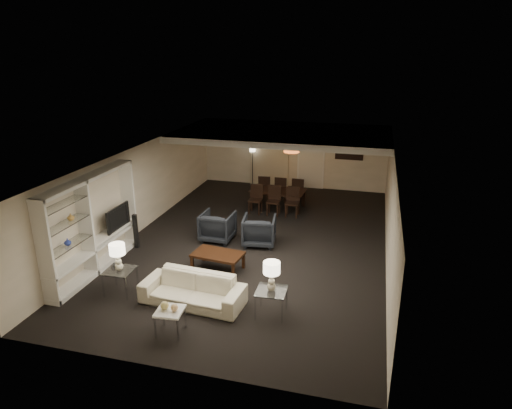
{
  "coord_description": "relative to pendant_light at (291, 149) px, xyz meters",
  "views": [
    {
      "loc": [
        2.98,
        -11.27,
        5.18
      ],
      "look_at": [
        0.0,
        0.0,
        1.1
      ],
      "focal_mm": 32.0,
      "sensor_mm": 36.0,
      "label": 1
    }
  ],
  "objects": [
    {
      "name": "side_table_left",
      "position": [
        -2.47,
        -6.94,
        -1.64
      ],
      "size": [
        0.62,
        0.62,
        0.56
      ],
      "primitive_type": null,
      "rotation": [
        0.0,
        0.0,
        0.04
      ],
      "color": "white",
      "rests_on": "floor"
    },
    {
      "name": "chair_nm",
      "position": [
        -0.31,
        -1.28,
        -1.45
      ],
      "size": [
        0.44,
        0.44,
        0.93
      ],
      "primitive_type": null,
      "rotation": [
        0.0,
        0.0,
        0.02
      ],
      "color": "black",
      "rests_on": "floor"
    },
    {
      "name": "television",
      "position": [
        -3.58,
        -5.21,
        -0.88
      ],
      "size": [
        1.01,
        0.13,
        0.58
      ],
      "primitive_type": "imported",
      "rotation": [
        0.0,
        0.0,
        1.57
      ],
      "color": "black",
      "rests_on": "media_unit"
    },
    {
      "name": "floor",
      "position": [
        -0.3,
        -3.5,
        -1.92
      ],
      "size": [
        11.0,
        11.0,
        0.0
      ],
      "primitive_type": "plane",
      "color": "black",
      "rests_on": "ground"
    },
    {
      "name": "pendant_light",
      "position": [
        0.0,
        0.0,
        0.0
      ],
      "size": [
        0.52,
        0.52,
        0.24
      ],
      "primitive_type": "cylinder",
      "color": "#D8591E",
      "rests_on": "ceiling_soffit"
    },
    {
      "name": "ceiling_soffit",
      "position": [
        -0.3,
        0.0,
        0.48
      ],
      "size": [
        7.0,
        4.0,
        0.2
      ],
      "primitive_type": "cube",
      "color": "silver",
      "rests_on": "ceiling"
    },
    {
      "name": "table_lamp_left",
      "position": [
        -2.47,
        -6.94,
        -1.05
      ],
      "size": [
        0.37,
        0.37,
        0.62
      ],
      "primitive_type": null,
      "rotation": [
        0.0,
        0.0,
        0.08
      ],
      "color": "beige",
      "rests_on": "side_table_left"
    },
    {
      "name": "chair_nl",
      "position": [
        -0.91,
        -1.28,
        -1.45
      ],
      "size": [
        0.44,
        0.44,
        0.93
      ],
      "primitive_type": null,
      "rotation": [
        0.0,
        0.0,
        -0.01
      ],
      "color": "black",
      "rests_on": "floor"
    },
    {
      "name": "wall_left",
      "position": [
        -3.8,
        -3.5,
        -0.67
      ],
      "size": [
        0.02,
        11.0,
        2.5
      ],
      "primitive_type": "cube",
      "color": "beige",
      "rests_on": "ground"
    },
    {
      "name": "curtains",
      "position": [
        -1.2,
        1.92,
        -0.72
      ],
      "size": [
        1.5,
        0.12,
        2.4
      ],
      "primitive_type": "cube",
      "color": "beige",
      "rests_on": "wall_back"
    },
    {
      "name": "chair_fl",
      "position": [
        -0.91,
        0.02,
        -1.45
      ],
      "size": [
        0.47,
        0.47,
        0.93
      ],
      "primitive_type": null,
      "rotation": [
        0.0,
        0.0,
        3.24
      ],
      "color": "black",
      "rests_on": "floor"
    },
    {
      "name": "vase_amber",
      "position": [
        -3.61,
        -6.82,
        -0.28
      ],
      "size": [
        0.15,
        0.15,
        0.16
      ],
      "primitive_type": "imported",
      "color": "gold",
      "rests_on": "media_unit"
    },
    {
      "name": "door",
      "position": [
        0.4,
        1.97,
        -0.87
      ],
      "size": [
        0.9,
        0.05,
        2.1
      ],
      "primitive_type": "cube",
      "color": "silver",
      "rests_on": "wall_back"
    },
    {
      "name": "chair_nr",
      "position": [
        0.29,
        -1.28,
        -1.45
      ],
      "size": [
        0.46,
        0.46,
        0.93
      ],
      "primitive_type": null,
      "rotation": [
        0.0,
        0.0,
        0.06
      ],
      "color": "black",
      "rests_on": "floor"
    },
    {
      "name": "armchair_right",
      "position": [
        -0.17,
        -3.64,
        -1.51
      ],
      "size": [
        0.98,
        1.0,
        0.81
      ],
      "primitive_type": "imported",
      "rotation": [
        0.0,
        0.0,
        3.28
      ],
      "color": "black",
      "rests_on": "floor"
    },
    {
      "name": "side_table_right",
      "position": [
        0.93,
        -6.94,
        -1.64
      ],
      "size": [
        0.62,
        0.62,
        0.56
      ],
      "primitive_type": null,
      "rotation": [
        0.0,
        0.0,
        0.03
      ],
      "color": "white",
      "rests_on": "floor"
    },
    {
      "name": "chair_fm",
      "position": [
        -0.31,
        0.02,
        -1.45
      ],
      "size": [
        0.45,
        0.45,
        0.93
      ],
      "primitive_type": null,
      "rotation": [
        0.0,
        0.0,
        3.11
      ],
      "color": "black",
      "rests_on": "floor"
    },
    {
      "name": "table_lamp_right",
      "position": [
        0.93,
        -6.94,
        -1.05
      ],
      "size": [
        0.35,
        0.35,
        0.62
      ],
      "primitive_type": null,
      "rotation": [
        0.0,
        0.0,
        -0.05
      ],
      "color": "beige",
      "rests_on": "side_table_right"
    },
    {
      "name": "floor_lamp",
      "position": [
        -1.81,
        1.7,
        -1.14
      ],
      "size": [
        0.23,
        0.23,
        1.56
      ],
      "primitive_type": null,
      "rotation": [
        0.0,
        0.0,
        -0.04
      ],
      "color": "black",
      "rests_on": "floor"
    },
    {
      "name": "media_unit",
      "position": [
        -3.61,
        -6.1,
        -0.74
      ],
      "size": [
        0.38,
        3.4,
        2.35
      ],
      "primitive_type": null,
      "color": "white",
      "rests_on": "wall_left"
    },
    {
      "name": "ceiling",
      "position": [
        -0.3,
        -3.5,
        0.58
      ],
      "size": [
        7.0,
        11.0,
        0.02
      ],
      "primitive_type": "cube",
      "color": "silver",
      "rests_on": "ground"
    },
    {
      "name": "painting",
      "position": [
        1.8,
        1.96,
        -0.37
      ],
      "size": [
        0.95,
        0.04,
        0.65
      ],
      "primitive_type": "cube",
      "color": "#142D38",
      "rests_on": "wall_back"
    },
    {
      "name": "wall_back",
      "position": [
        -0.3,
        2.0,
        -0.67
      ],
      "size": [
        7.0,
        0.02,
        2.5
      ],
      "primitive_type": "cube",
      "color": "beige",
      "rests_on": "ground"
    },
    {
      "name": "wall_front",
      "position": [
        -0.3,
        -9.0,
        -0.67
      ],
      "size": [
        7.0,
        0.02,
        2.5
      ],
      "primitive_type": "cube",
      "color": "beige",
      "rests_on": "ground"
    },
    {
      "name": "coffee_table",
      "position": [
        -0.77,
        -5.34,
        -1.71
      ],
      "size": [
        1.27,
        0.84,
        0.43
      ],
      "primitive_type": null,
      "rotation": [
        0.0,
        0.0,
        -0.12
      ],
      "color": "black",
      "rests_on": "floor"
    },
    {
      "name": "gold_gourd_a",
      "position": [
        -0.87,
        -8.04,
        -1.34
      ],
      "size": [
        0.16,
        0.16,
        0.16
      ],
      "primitive_type": "sphere",
      "color": "#D0BF6E",
      "rests_on": "marble_table"
    },
    {
      "name": "chair_fr",
      "position": [
        0.29,
        0.02,
        -1.45
      ],
      "size": [
        0.46,
        0.46,
        0.93
      ],
      "primitive_type": null,
      "rotation": [
        0.0,
        0.0,
        3.08
      ],
      "color": "black",
      "rests_on": "floor"
    },
    {
      "name": "gold_gourd_b",
      "position": [
        -0.67,
        -8.04,
        -1.35
      ],
      "size": [
        0.14,
        0.14,
        0.14
      ],
      "primitive_type": "sphere",
      "color": "#EFBC7E",
      "rests_on": "marble_table"
    },
    {
      "name": "dining_table",
      "position": [
        -0.31,
        -0.63,
        -1.61
      ],
      "size": [
        1.85,
        1.12,
        0.63
      ],
      "primitive_type": "imported",
      "rotation": [
        0.0,
        0.0,
        -0.07
      ],
      "color": "black",
      "rests_on": "floor"
    },
    {
      "name": "wall_right",
      "position": [
        3.2,
        -3.5,
        -0.67
      ],
      "size": [
        0.02,
        11.0,
        2.5
      ],
      "primitive_type": "cube",
      "color": "beige",
      "rests_on": "ground"
    },
    {
      "name": "sofa",
      "position": [
        -0.77,
        -6.94,
        -1.6
      ],
      "size": [
        2.24,
        1.02,
        0.64
      ],
      "primitive_type": "imported",
      "rotation": [
        0.0,
        0.0,
        -0.08
      ],
      "color": "beige",
      "rests_on": "floor"
    },
    {
      "name": "armchair_left",
      "position": [
        -1.37,
        -3.64,
        -1.51
      ],
      "size": [
        0.88,
        0.91,
        0.81
      ],
      "primitive_type": "imported",
      "rotation": [
        0.0,
        0.0,
        3.12
      ],
      "color": "black",
      "rests_on": "floor"
    },
    {
      "name": "floor_speaker",
      "position": [
        -3.33,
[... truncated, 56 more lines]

